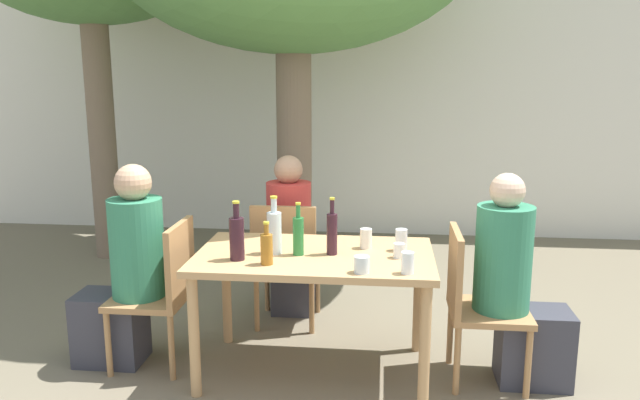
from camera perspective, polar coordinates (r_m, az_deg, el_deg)
name	(u,v)px	position (r m, az deg, el deg)	size (l,w,h in m)	color
ground_plane	(315,371)	(3.87, -0.48, -15.34)	(30.00, 30.00, 0.00)	#706651
cafe_building_wall	(349,105)	(6.75, 2.70, 8.69)	(10.00, 0.08, 2.80)	white
dining_table_front	(315,268)	(3.62, -0.50, -6.20)	(1.36, 0.82, 0.73)	tan
patio_chair_0	(163,286)	(3.87, -14.14, -7.67)	(0.44, 0.44, 0.89)	#A87A4C
patio_chair_1	(474,298)	(3.68, 13.90, -8.67)	(0.44, 0.44, 0.89)	#A87A4C
patio_chair_2	(286,258)	(4.31, -3.13, -5.32)	(0.44, 0.44, 0.89)	#A87A4C
person_seated_0	(125,277)	(3.94, -17.37, -6.70)	(0.56, 0.32, 1.23)	#383842
person_seated_1	(517,293)	(3.71, 17.54, -8.07)	(0.56, 0.31, 1.22)	#383842
person_seated_2	(291,245)	(4.52, -2.66, -4.12)	(0.31, 0.56, 1.19)	#383842
amber_bottle_0	(267,248)	(3.38, -4.90, -4.40)	(0.07, 0.07, 0.24)	#9E661E
wine_bottle_1	(332,232)	(3.54, 1.10, -2.98)	(0.06, 0.06, 0.33)	#331923
green_bottle_2	(298,235)	(3.53, -2.00, -3.19)	(0.06, 0.06, 0.30)	#287A38
water_bottle_3	(274,231)	(3.57, -4.21, -2.87)	(0.08, 0.08, 0.33)	silver
wine_bottle_4	(237,237)	(3.47, -7.61, -3.39)	(0.08, 0.08, 0.33)	#331923
drinking_glass_0	(366,239)	(3.68, 4.22, -3.53)	(0.07, 0.07, 0.12)	silver
drinking_glass_1	(408,263)	(3.26, 8.01, -5.71)	(0.07, 0.07, 0.11)	white
drinking_glass_2	(399,251)	(3.52, 7.25, -4.61)	(0.06, 0.06, 0.08)	white
drinking_glass_3	(401,240)	(3.66, 7.43, -3.64)	(0.07, 0.07, 0.13)	white
drinking_glass_4	(362,265)	(3.25, 3.83, -5.91)	(0.08, 0.08, 0.09)	silver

